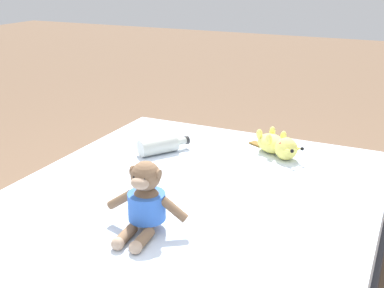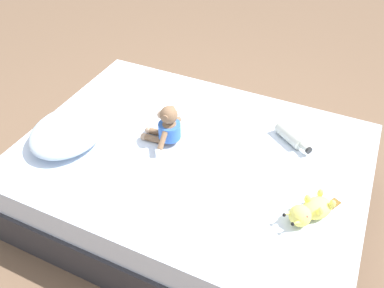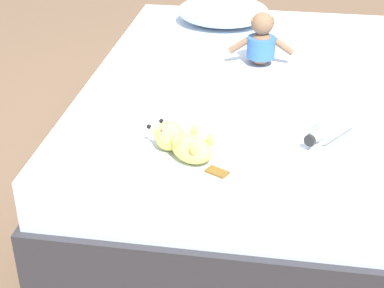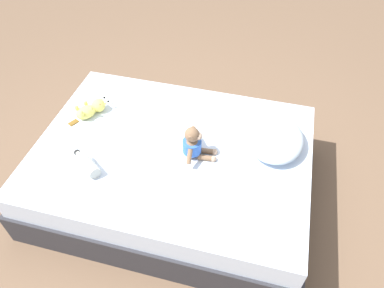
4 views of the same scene
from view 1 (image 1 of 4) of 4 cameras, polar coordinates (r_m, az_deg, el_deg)
name	(u,v)px [view 1 (image 1 of 4)]	position (r m, az deg, el deg)	size (l,w,h in m)	color
bed	(174,267)	(1.83, -2.18, -14.22)	(1.38, 1.89, 0.46)	#2D2D33
plush_monkey	(145,203)	(1.56, -5.54, -6.91)	(0.29, 0.23, 0.24)	brown
plush_yellow_creature	(278,145)	(2.21, 10.04, -0.13)	(0.30, 0.23, 0.10)	#EAE066
glass_bottle	(160,145)	(2.20, -3.81, -0.14)	(0.19, 0.23, 0.08)	#B7BCB2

